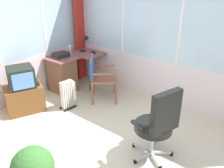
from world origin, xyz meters
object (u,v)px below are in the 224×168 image
desk_lamp (86,41)px  spray_bottle (70,49)px  tv_remote (94,52)px  tv_on_stand (24,92)px  wooden_armchair (97,73)px  office_chair (158,122)px  space_heater (68,94)px  desk (64,73)px  paper_tray (61,55)px

desk_lamp → spray_bottle: bearing=163.3°
tv_remote → tv_on_stand: tv_on_stand is taller
wooden_armchair → tv_on_stand: size_ratio=1.05×
office_chair → tv_on_stand: bearing=98.2°
desk_lamp → tv_on_stand: 1.76m
tv_on_stand → space_heater: size_ratio=1.55×
desk → spray_bottle: bearing=13.3°
spray_bottle → paper_tray: (-0.25, 0.00, -0.06)m
paper_tray → office_chair: size_ratio=0.29×
desk → desk_lamp: bearing=-4.5°
desk → office_chair: (-0.65, -2.57, 0.20)m
desk → wooden_armchair: 0.87m
desk → space_heater: size_ratio=2.06×
tv_on_stand → office_chair: bearing=-81.8°
tv_on_stand → spray_bottle: bearing=7.1°
tv_remote → tv_on_stand: 1.71m
desk_lamp → tv_remote: bearing=-91.4°
spray_bottle → tv_on_stand: 1.37m
desk_lamp → spray_bottle: (-0.39, 0.12, -0.12)m
spray_bottle → office_chair: (-0.92, -2.63, -0.24)m
desk_lamp → office_chair: bearing=-117.4°
paper_tray → space_heater: bearing=-123.9°
desk_lamp → office_chair: 2.86m
spray_bottle → wooden_armchair: (-0.14, -0.90, -0.26)m
desk → desk_lamp: 0.87m
desk → office_chair: bearing=-104.2°
paper_tray → office_chair: 2.73m
desk_lamp → office_chair: desk_lamp is taller
spray_bottle → wooden_armchair: bearing=-99.0°
space_heater → tv_remote: bearing=18.5°
desk_lamp → paper_tray: 0.67m
paper_tray → wooden_armchair: size_ratio=0.34×
desk_lamp → space_heater: bearing=-152.3°
paper_tray → tv_on_stand: (-1.03, -0.16, -0.40)m
desk_lamp → paper_tray: bearing=169.5°
desk_lamp → tv_on_stand: size_ratio=0.42×
office_chair → paper_tray: bearing=75.7°
paper_tray → wooden_armchair: (0.11, -0.90, -0.20)m
paper_tray → tv_on_stand: bearing=-171.2°
paper_tray → wooden_armchair: wooden_armchair is taller
paper_tray → tv_on_stand: 1.11m
paper_tray → desk: bearing=-109.4°
space_heater → office_chair: bearing=-96.0°
desk → space_heater: bearing=-125.2°
desk → tv_on_stand: size_ratio=1.33×
spray_bottle → paper_tray: bearing=179.6°
desk → spray_bottle: (0.27, 0.06, 0.44)m
tv_remote → spray_bottle: 0.51m
desk_lamp → space_heater: size_ratio=0.64×
desk_lamp → paper_tray: desk_lamp is taller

